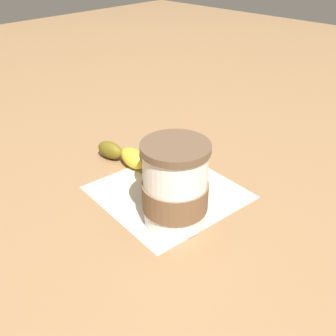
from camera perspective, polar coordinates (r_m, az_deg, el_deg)
ground_plane at (r=0.65m, az=-0.00°, el=-3.57°), size 3.00×3.00×0.00m
paper_napkin at (r=0.65m, az=-0.00°, el=-3.51°), size 0.23×0.23×0.00m
coffee_cup at (r=0.55m, az=1.04°, el=-2.73°), size 0.10×0.10×0.13m
muffin at (r=0.64m, az=-0.22°, el=0.91°), size 0.09×0.09×0.09m
banana at (r=0.71m, az=-5.36°, el=1.27°), size 0.17×0.05×0.03m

